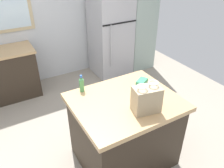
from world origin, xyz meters
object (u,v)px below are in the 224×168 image
shopping_bag (146,99)px  tall_cabinet (138,16)px  bottle (82,84)px  refrigerator (111,30)px  small_box (142,83)px  kitchen_island (124,130)px

shopping_bag → tall_cabinet: bearing=56.0°
shopping_bag → bottle: 0.79m
tall_cabinet → shopping_bag: (-1.64, -2.44, -0.06)m
shopping_bag → bottle: shopping_bag is taller
tall_cabinet → bottle: (-2.06, -1.77, -0.11)m
refrigerator → shopping_bag: 2.63m
tall_cabinet → small_box: tall_cabinet is taller
refrigerator → tall_cabinet: 0.69m
tall_cabinet → refrigerator: bearing=-180.0°
tall_cabinet → bottle: tall_cabinet is taller
shopping_bag → bottle: size_ratio=1.53×
kitchen_island → bottle: size_ratio=5.54×
kitchen_island → bottle: bearing=129.9°
small_box → tall_cabinet: bearing=55.5°
shopping_bag → bottle: (-0.42, 0.67, -0.05)m
kitchen_island → tall_cabinet: size_ratio=0.52×
shopping_bag → kitchen_island: bearing=106.5°
small_box → shopping_bag: bearing=-121.4°
refrigerator → bottle: size_ratio=8.86×
kitchen_island → bottle: 0.76m
kitchen_island → small_box: size_ratio=7.43×
shopping_bag → small_box: (0.24, 0.40, -0.09)m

